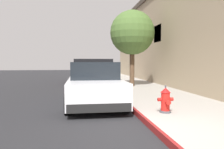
% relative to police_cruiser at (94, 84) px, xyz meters
% --- Properties ---
extents(ground_plane, '(33.42, 60.00, 0.20)m').
position_rel_police_cruiser_xyz_m(ground_plane, '(-3.19, 6.04, -0.84)').
color(ground_plane, '#232326').
extents(sidewalk_pavement, '(3.31, 60.00, 0.15)m').
position_rel_police_cruiser_xyz_m(sidewalk_pavement, '(2.81, 6.04, -0.67)').
color(sidewalk_pavement, '#9E9991').
rests_on(sidewalk_pavement, ground).
extents(curb_painted_edge, '(0.08, 60.00, 0.15)m').
position_rel_police_cruiser_xyz_m(curb_painted_edge, '(1.11, 6.04, -0.67)').
color(curb_painted_edge, maroon).
rests_on(curb_painted_edge, ground).
extents(storefront_building, '(7.64, 26.51, 6.55)m').
position_rel_police_cruiser_xyz_m(storefront_building, '(8.16, 5.39, 2.54)').
color(storefront_building, tan).
rests_on(storefront_building, ground).
extents(police_cruiser, '(1.94, 4.84, 1.68)m').
position_rel_police_cruiser_xyz_m(police_cruiser, '(0.00, 0.00, 0.00)').
color(police_cruiser, white).
rests_on(police_cruiser, ground).
extents(parked_car_silver_ahead, '(1.94, 4.84, 1.56)m').
position_rel_police_cruiser_xyz_m(parked_car_silver_ahead, '(-0.19, 8.64, -0.00)').
color(parked_car_silver_ahead, maroon).
rests_on(parked_car_silver_ahead, ground).
extents(fire_hydrant, '(0.44, 0.40, 0.76)m').
position_rel_police_cruiser_xyz_m(fire_hydrant, '(1.83, -2.51, -0.24)').
color(fire_hydrant, '#4C4C51').
rests_on(fire_hydrant, sidewalk_pavement).
extents(street_tree, '(2.57, 2.57, 4.40)m').
position_rel_police_cruiser_xyz_m(street_tree, '(2.51, 4.21, 2.51)').
color(street_tree, brown).
rests_on(street_tree, sidewalk_pavement).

